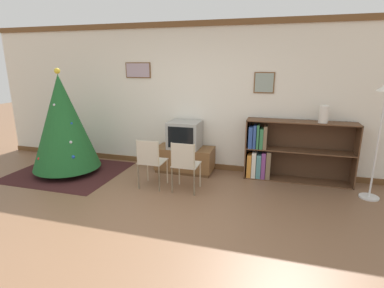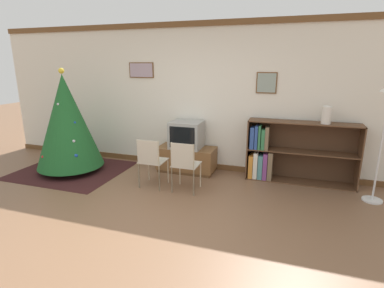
{
  "view_description": "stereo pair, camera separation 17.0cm",
  "coord_description": "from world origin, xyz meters",
  "px_view_note": "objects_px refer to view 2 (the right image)",
  "views": [
    {
      "loc": [
        1.47,
        -2.91,
        1.97
      ],
      "look_at": [
        0.24,
        1.37,
        0.77
      ],
      "focal_mm": 28.0,
      "sensor_mm": 36.0,
      "label": 1
    },
    {
      "loc": [
        1.64,
        -2.86,
        1.97
      ],
      "look_at": [
        0.24,
        1.37,
        0.77
      ],
      "focal_mm": 28.0,
      "sensor_mm": 36.0,
      "label": 2
    }
  ],
  "objects_px": {
    "tv_console": "(187,159)",
    "bookshelf": "(280,154)",
    "folding_chair_right": "(185,164)",
    "vase": "(327,115)",
    "television": "(187,135)",
    "christmas_tree": "(67,121)",
    "folding_chair_left": "(151,160)"
  },
  "relations": [
    {
      "from": "television",
      "to": "bookshelf",
      "type": "bearing_deg",
      "value": 3.22
    },
    {
      "from": "television",
      "to": "folding_chair_right",
      "type": "distance_m",
      "value": 0.99
    },
    {
      "from": "christmas_tree",
      "to": "television",
      "type": "height_order",
      "value": "christmas_tree"
    },
    {
      "from": "bookshelf",
      "to": "christmas_tree",
      "type": "bearing_deg",
      "value": -168.49
    },
    {
      "from": "folding_chair_left",
      "to": "vase",
      "type": "relative_size",
      "value": 2.89
    },
    {
      "from": "tv_console",
      "to": "vase",
      "type": "height_order",
      "value": "vase"
    },
    {
      "from": "tv_console",
      "to": "bookshelf",
      "type": "distance_m",
      "value": 1.7
    },
    {
      "from": "folding_chair_left",
      "to": "bookshelf",
      "type": "relative_size",
      "value": 0.46
    },
    {
      "from": "tv_console",
      "to": "vase",
      "type": "xyz_separation_m",
      "value": [
        2.33,
        0.04,
        0.96
      ]
    },
    {
      "from": "folding_chair_right",
      "to": "television",
      "type": "bearing_deg",
      "value": 107.4
    },
    {
      "from": "tv_console",
      "to": "television",
      "type": "bearing_deg",
      "value": -90.0
    },
    {
      "from": "christmas_tree",
      "to": "bookshelf",
      "type": "height_order",
      "value": "christmas_tree"
    },
    {
      "from": "christmas_tree",
      "to": "television",
      "type": "distance_m",
      "value": 2.2
    },
    {
      "from": "tv_console",
      "to": "vase",
      "type": "bearing_deg",
      "value": 1.07
    },
    {
      "from": "christmas_tree",
      "to": "television",
      "type": "xyz_separation_m",
      "value": [
        2.08,
        0.67,
        -0.24
      ]
    },
    {
      "from": "folding_chair_right",
      "to": "vase",
      "type": "bearing_deg",
      "value": 25.28
    },
    {
      "from": "christmas_tree",
      "to": "tv_console",
      "type": "relative_size",
      "value": 1.78
    },
    {
      "from": "television",
      "to": "bookshelf",
      "type": "distance_m",
      "value": 1.7
    },
    {
      "from": "tv_console",
      "to": "bookshelf",
      "type": "relative_size",
      "value": 0.6
    },
    {
      "from": "television",
      "to": "tv_console",
      "type": "bearing_deg",
      "value": 90.0
    },
    {
      "from": "bookshelf",
      "to": "vase",
      "type": "distance_m",
      "value": 0.97
    },
    {
      "from": "tv_console",
      "to": "vase",
      "type": "relative_size",
      "value": 3.75
    },
    {
      "from": "folding_chair_left",
      "to": "bookshelf",
      "type": "xyz_separation_m",
      "value": [
        1.97,
        1.01,
        -0.0
      ]
    },
    {
      "from": "christmas_tree",
      "to": "folding_chair_left",
      "type": "bearing_deg",
      "value": -7.82
    },
    {
      "from": "tv_console",
      "to": "television",
      "type": "xyz_separation_m",
      "value": [
        -0.0,
        -0.0,
        0.47
      ]
    },
    {
      "from": "television",
      "to": "folding_chair_right",
      "type": "relative_size",
      "value": 0.7
    },
    {
      "from": "folding_chair_right",
      "to": "vase",
      "type": "distance_m",
      "value": 2.37
    },
    {
      "from": "christmas_tree",
      "to": "tv_console",
      "type": "distance_m",
      "value": 2.3
    },
    {
      "from": "vase",
      "to": "bookshelf",
      "type": "bearing_deg",
      "value": 175.75
    },
    {
      "from": "television",
      "to": "folding_chair_right",
      "type": "bearing_deg",
      "value": -72.6
    },
    {
      "from": "tv_console",
      "to": "folding_chair_right",
      "type": "xyz_separation_m",
      "value": [
        0.29,
        -0.92,
        0.24
      ]
    },
    {
      "from": "television",
      "to": "folding_chair_right",
      "type": "height_order",
      "value": "television"
    }
  ]
}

